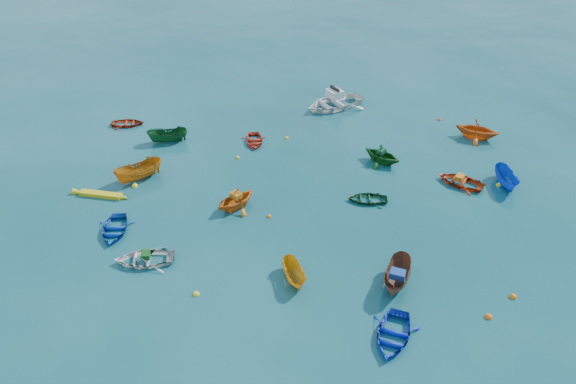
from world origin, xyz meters
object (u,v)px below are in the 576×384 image
at_px(dinghy_white_near, 145,262).
at_px(motorboat_white, 334,107).
at_px(dinghy_blue_se, 392,338).
at_px(dinghy_blue_sw, 115,232).
at_px(kayak_yellow, 101,196).

xyz_separation_m(dinghy_white_near, motorboat_white, (3.26, 22.09, 0.00)).
relative_size(dinghy_blue_se, motorboat_white, 0.62).
distance_m(dinghy_white_near, dinghy_blue_se, 13.35).
distance_m(dinghy_blue_sw, dinghy_white_near, 3.40).
relative_size(dinghy_white_near, dinghy_blue_se, 1.01).
xyz_separation_m(dinghy_white_near, kayak_yellow, (-6.08, 4.23, 0.00)).
relative_size(dinghy_blue_sw, dinghy_blue_se, 0.94).
bearing_deg(dinghy_blue_se, kayak_yellow, 165.02).
xyz_separation_m(dinghy_blue_sw, motorboat_white, (6.31, 20.58, 0.00)).
xyz_separation_m(kayak_yellow, motorboat_white, (9.35, 17.86, 0.00)).
bearing_deg(kayak_yellow, dinghy_white_near, -135.84).
relative_size(dinghy_blue_sw, dinghy_white_near, 0.94).
xyz_separation_m(dinghy_blue_sw, dinghy_blue_se, (16.39, -1.80, 0.00)).
height_order(dinghy_white_near, motorboat_white, motorboat_white).
relative_size(dinghy_blue_sw, motorboat_white, 0.58).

